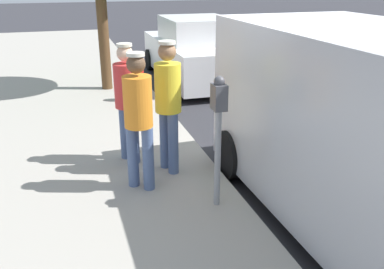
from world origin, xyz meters
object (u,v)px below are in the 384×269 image
object	(u,v)px
pedestrian_in_orange	(138,114)
pedestrian_in_yellow	(168,99)
parked_sedan_behind	(195,52)
fire_hydrant	(138,81)
parking_meter_near	(218,120)
pedestrian_in_red	(127,96)

from	to	relation	value
pedestrian_in_orange	pedestrian_in_yellow	size ratio (longest dim) A/B	0.97
pedestrian_in_yellow	parked_sedan_behind	bearing A→B (deg)	-110.93
pedestrian_in_yellow	fire_hydrant	xyz separation A→B (m)	(-0.20, -3.45, -0.59)
parking_meter_near	pedestrian_in_red	xyz separation A→B (m)	(0.76, -1.52, -0.08)
parked_sedan_behind	pedestrian_in_yellow	bearing A→B (deg)	69.07
pedestrian_in_orange	pedestrian_in_red	distance (m)	0.86
parking_meter_near	pedestrian_in_orange	size ratio (longest dim) A/B	0.90
pedestrian_in_red	parked_sedan_behind	world-z (taller)	pedestrian_in_red
parked_sedan_behind	fire_hydrant	xyz separation A→B (m)	(1.84, 1.89, -0.18)
parking_meter_near	parked_sedan_behind	distance (m)	6.63
pedestrian_in_orange	fire_hydrant	xyz separation A→B (m)	(-0.66, -3.83, -0.55)
pedestrian_in_yellow	pedestrian_in_red	world-z (taller)	pedestrian_in_yellow
pedestrian_in_orange	pedestrian_in_yellow	distance (m)	0.60
parking_meter_near	fire_hydrant	size ratio (longest dim) A/B	1.77
parking_meter_near	pedestrian_in_orange	distance (m)	1.01
parking_meter_near	pedestrian_in_red	world-z (taller)	pedestrian_in_red
pedestrian_in_red	parked_sedan_behind	distance (m)	5.48
pedestrian_in_red	parked_sedan_behind	size ratio (longest dim) A/B	0.38
parking_meter_near	pedestrian_in_yellow	bearing A→B (deg)	-73.88
pedestrian_in_red	fire_hydrant	bearing A→B (deg)	-102.54
pedestrian_in_yellow	parking_meter_near	bearing A→B (deg)	106.12
fire_hydrant	pedestrian_in_yellow	bearing A→B (deg)	86.64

